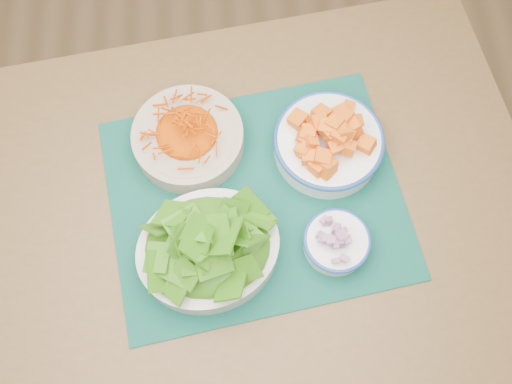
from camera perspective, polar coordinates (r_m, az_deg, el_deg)
ground at (r=1.87m, az=-7.33°, el=-6.90°), size 4.00×4.00×0.00m
table at (r=1.18m, az=-4.69°, el=-4.48°), size 1.43×1.06×0.75m
placemat at (r=1.11m, az=0.00°, el=-0.61°), size 0.63×0.54×0.00m
carrot_bowl at (r=1.13m, az=-6.85°, el=5.59°), size 0.27×0.27×0.08m
squash_bowl at (r=1.12m, az=7.32°, el=5.20°), size 0.27×0.27×0.10m
lettuce_bowl at (r=1.02m, az=-4.87°, el=-5.39°), size 0.31×0.28×0.13m
onion_bowl at (r=1.06m, az=8.08°, el=-4.89°), size 0.13×0.13×0.06m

